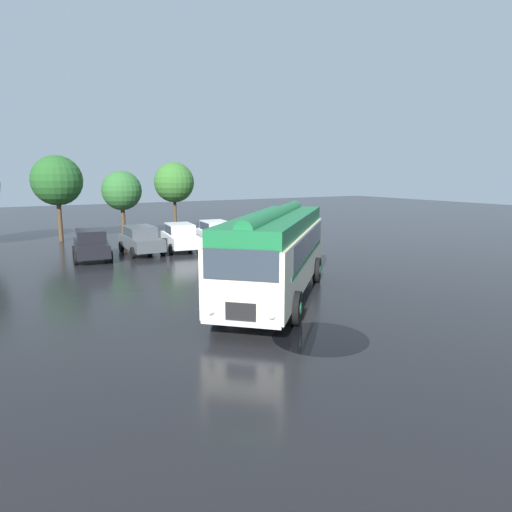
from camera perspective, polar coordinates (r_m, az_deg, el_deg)
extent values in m
plane|color=black|center=(17.24, 1.14, -5.80)|extent=(120.00, 120.00, 0.00)
cube|color=beige|center=(17.61, 2.46, -0.12)|extent=(8.75, 8.92, 2.10)
cube|color=#196B38|center=(17.42, 2.50, 4.19)|extent=(8.47, 8.64, 0.56)
cylinder|color=#196B38|center=(17.39, 2.51, 5.04)|extent=(7.04, 7.24, 0.60)
cube|color=#2D3842|center=(17.61, 6.71, 1.70)|extent=(5.59, 5.77, 0.84)
cube|color=#2D3842|center=(18.09, -1.27, 2.00)|extent=(5.59, 5.77, 0.84)
cube|color=#196B38|center=(17.60, 6.63, -0.08)|extent=(5.72, 5.91, 0.12)
cube|color=#196B38|center=(18.08, -1.33, 0.26)|extent=(5.72, 5.91, 0.12)
cube|color=#2D3842|center=(12.69, -1.96, -1.13)|extent=(1.61, 1.56, 0.88)
cube|color=black|center=(13.03, -1.93, -7.05)|extent=(0.69, 0.67, 0.56)
cube|color=silver|center=(13.11, -1.94, -8.45)|extent=(1.78, 1.72, 0.16)
sphere|color=white|center=(12.82, 1.97, -7.48)|extent=(0.22, 0.22, 0.22)
sphere|color=white|center=(13.29, -5.70, -6.88)|extent=(0.22, 0.22, 0.22)
cylinder|color=black|center=(14.67, 5.06, -6.51)|extent=(0.97, 0.99, 1.10)
cylinder|color=#196B38|center=(14.67, 5.06, -6.51)|extent=(0.50, 0.50, 0.39)
cylinder|color=black|center=(15.25, -4.69, -5.84)|extent=(0.97, 0.99, 1.10)
cylinder|color=#196B38|center=(15.25, -4.69, -5.84)|extent=(0.50, 0.50, 0.39)
cylinder|color=black|center=(20.44, 7.62, -1.73)|extent=(0.97, 0.99, 1.10)
cylinder|color=#196B38|center=(20.44, 7.62, -1.73)|extent=(0.50, 0.50, 0.39)
cylinder|color=black|center=(20.86, 0.50, -1.39)|extent=(0.97, 0.99, 1.10)
cylinder|color=#196B38|center=(20.86, 0.50, -1.39)|extent=(0.50, 0.50, 0.39)
cube|color=black|center=(27.18, -19.88, 0.99)|extent=(2.19, 4.37, 0.70)
cube|color=black|center=(27.24, -19.99, 2.43)|extent=(1.75, 2.35, 0.64)
cube|color=#2D3842|center=(27.29, -18.40, 2.54)|extent=(0.26, 1.92, 0.50)
cube|color=#2D3842|center=(27.21, -21.58, 2.32)|extent=(0.26, 1.92, 0.50)
cylinder|color=black|center=(26.02, -17.71, -0.05)|extent=(0.28, 0.66, 0.64)
cylinder|color=black|center=(25.92, -21.58, -0.33)|extent=(0.28, 0.66, 0.64)
cylinder|color=black|center=(28.58, -18.25, 0.81)|extent=(0.28, 0.66, 0.64)
cylinder|color=black|center=(28.49, -21.77, 0.56)|extent=(0.28, 0.66, 0.64)
cube|color=#4C5156|center=(28.31, -14.15, 1.65)|extent=(1.71, 4.20, 0.70)
cube|color=#4C5156|center=(28.36, -14.29, 3.03)|extent=(1.50, 2.19, 0.64)
cube|color=#2D3842|center=(28.58, -12.83, 3.14)|extent=(0.03, 1.93, 0.50)
cube|color=#2D3842|center=(28.17, -15.78, 2.91)|extent=(0.03, 1.93, 0.50)
cylinder|color=black|center=(27.39, -11.59, 0.73)|extent=(0.20, 0.64, 0.64)
cylinder|color=black|center=(26.90, -15.14, 0.40)|extent=(0.20, 0.64, 0.64)
cylinder|color=black|center=(29.84, -13.20, 1.44)|extent=(0.20, 0.64, 0.64)
cylinder|color=black|center=(29.39, -16.48, 1.16)|extent=(0.20, 0.64, 0.64)
cube|color=silver|center=(29.04, -9.40, 2.04)|extent=(2.28, 4.40, 0.70)
cube|color=silver|center=(29.10, -9.51, 3.38)|extent=(1.79, 2.38, 0.64)
cube|color=#2D3842|center=(29.27, -8.06, 3.46)|extent=(0.30, 1.92, 0.50)
cube|color=#2D3842|center=(28.94, -10.97, 3.30)|extent=(0.30, 1.92, 0.50)
cylinder|color=black|center=(28.05, -7.04, 1.08)|extent=(0.29, 0.66, 0.64)
cylinder|color=black|center=(27.65, -10.56, 0.85)|extent=(0.29, 0.66, 0.64)
cylinder|color=black|center=(30.54, -8.32, 1.81)|extent=(0.29, 0.66, 0.64)
cylinder|color=black|center=(30.18, -11.56, 1.60)|extent=(0.29, 0.66, 0.64)
cube|color=silver|center=(30.40, -5.00, 2.50)|extent=(2.17, 4.37, 0.70)
cube|color=silver|center=(30.46, -5.11, 3.79)|extent=(1.74, 2.34, 0.64)
cube|color=#2D3842|center=(30.70, -3.77, 3.86)|extent=(0.25, 1.92, 0.50)
cube|color=#2D3842|center=(30.22, -6.48, 3.71)|extent=(0.25, 1.92, 0.50)
cylinder|color=black|center=(29.53, -2.56, 1.62)|extent=(0.27, 0.66, 0.64)
cylinder|color=black|center=(28.95, -5.81, 1.40)|extent=(0.27, 0.66, 0.64)
cylinder|color=black|center=(31.95, -4.25, 2.26)|extent=(0.27, 0.66, 0.64)
cylinder|color=black|center=(31.41, -7.28, 2.07)|extent=(0.27, 0.66, 0.64)
cylinder|color=#4C3823|center=(35.31, -23.30, 4.12)|extent=(0.30, 0.30, 2.97)
sphere|color=#235623|center=(35.16, -23.63, 8.65)|extent=(3.49, 3.49, 3.49)
sphere|color=#235623|center=(35.30, -23.66, 8.64)|extent=(2.38, 2.38, 2.38)
cylinder|color=#4C3823|center=(36.16, -16.25, 4.22)|extent=(0.31, 0.31, 2.40)
sphere|color=#2D662D|center=(36.01, -16.44, 7.86)|extent=(2.94, 2.94, 2.94)
sphere|color=#2D662D|center=(36.09, -16.76, 7.93)|extent=(1.83, 1.83, 1.83)
cylinder|color=#4C3823|center=(37.35, -10.07, 5.03)|extent=(0.24, 0.24, 2.88)
sphere|color=#336B28|center=(37.21, -10.20, 9.05)|extent=(3.16, 3.16, 3.16)
sphere|color=#336B28|center=(37.42, -9.63, 8.82)|extent=(1.86, 1.86, 1.86)
cylinder|color=black|center=(13.77, 8.03, -10.11)|extent=(2.84, 2.84, 0.01)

